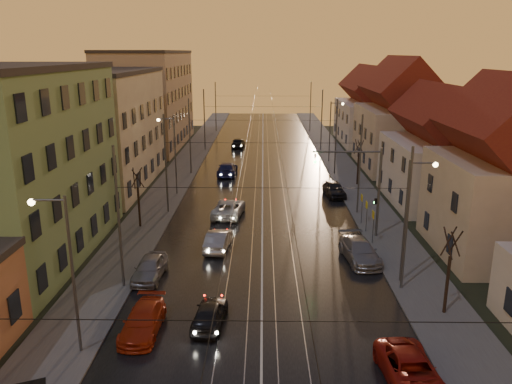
{
  "coord_description": "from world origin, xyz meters",
  "views": [
    {
      "loc": [
        0.04,
        -19.16,
        14.18
      ],
      "look_at": [
        -0.52,
        19.98,
        3.15
      ],
      "focal_mm": 35.0,
      "sensor_mm": 36.0,
      "label": 1
    }
  ],
  "objects_px": {
    "street_lamp_3": "(332,126)",
    "parked_left_3": "(150,268)",
    "parked_right_0": "(411,372)",
    "parked_right_2": "(334,189)",
    "street_lamp_1": "(411,210)",
    "parked_right_1": "(360,251)",
    "driving_car_3": "(227,169)",
    "driving_car_1": "(218,240)",
    "street_lamp_2": "(172,148)",
    "driving_car_0": "(210,314)",
    "driving_car_4": "(238,143)",
    "parked_left_2": "(143,321)",
    "traffic_light_mast": "(366,181)",
    "driving_car_2": "(229,208)",
    "street_lamp_0": "(65,261)"
  },
  "relations": [
    {
      "from": "parked_right_1",
      "to": "parked_left_2",
      "type": "bearing_deg",
      "value": -150.97
    },
    {
      "from": "street_lamp_3",
      "to": "parked_left_3",
      "type": "xyz_separation_m",
      "value": [
        -16.37,
        -35.59,
        -4.16
      ]
    },
    {
      "from": "parked_right_0",
      "to": "parked_right_2",
      "type": "relative_size",
      "value": 1.11
    },
    {
      "from": "parked_right_2",
      "to": "street_lamp_2",
      "type": "bearing_deg",
      "value": 172.44
    },
    {
      "from": "driving_car_0",
      "to": "parked_left_2",
      "type": "relative_size",
      "value": 0.88
    },
    {
      "from": "parked_left_3",
      "to": "street_lamp_0",
      "type": "bearing_deg",
      "value": -99.44
    },
    {
      "from": "street_lamp_2",
      "to": "parked_left_2",
      "type": "relative_size",
      "value": 1.78
    },
    {
      "from": "street_lamp_3",
      "to": "driving_car_0",
      "type": "xyz_separation_m",
      "value": [
        -11.89,
        -41.29,
        -4.22
      ]
    },
    {
      "from": "driving_car_3",
      "to": "parked_right_2",
      "type": "xyz_separation_m",
      "value": [
        11.48,
        -8.81,
        -0.01
      ]
    },
    {
      "from": "driving_car_2",
      "to": "parked_left_2",
      "type": "height_order",
      "value": "driving_car_2"
    },
    {
      "from": "driving_car_1",
      "to": "driving_car_3",
      "type": "xyz_separation_m",
      "value": [
        -0.95,
        23.09,
        0.05
      ]
    },
    {
      "from": "street_lamp_3",
      "to": "driving_car_1",
      "type": "xyz_separation_m",
      "value": [
        -12.36,
        -30.53,
        -4.17
      ]
    },
    {
      "from": "driving_car_3",
      "to": "parked_right_0",
      "type": "height_order",
      "value": "driving_car_3"
    },
    {
      "from": "street_lamp_2",
      "to": "street_lamp_3",
      "type": "height_order",
      "value": "same"
    },
    {
      "from": "parked_left_3",
      "to": "parked_right_1",
      "type": "distance_m",
      "value": 14.43
    },
    {
      "from": "street_lamp_3",
      "to": "driving_car_1",
      "type": "relative_size",
      "value": 1.83
    },
    {
      "from": "driving_car_0",
      "to": "traffic_light_mast",
      "type": "bearing_deg",
      "value": -124.06
    },
    {
      "from": "traffic_light_mast",
      "to": "driving_car_2",
      "type": "xyz_separation_m",
      "value": [
        -11.0,
        5.22,
        -3.87
      ]
    },
    {
      "from": "driving_car_1",
      "to": "parked_right_0",
      "type": "height_order",
      "value": "driving_car_1"
    },
    {
      "from": "street_lamp_0",
      "to": "driving_car_0",
      "type": "height_order",
      "value": "street_lamp_0"
    },
    {
      "from": "traffic_light_mast",
      "to": "driving_car_4",
      "type": "bearing_deg",
      "value": 107.13
    },
    {
      "from": "driving_car_3",
      "to": "parked_left_3",
      "type": "xyz_separation_m",
      "value": [
        -3.06,
        -28.14,
        -0.05
      ]
    },
    {
      "from": "driving_car_4",
      "to": "driving_car_0",
      "type": "bearing_deg",
      "value": 94.54
    },
    {
      "from": "parked_left_2",
      "to": "street_lamp_2",
      "type": "bearing_deg",
      "value": 97.42
    },
    {
      "from": "street_lamp_2",
      "to": "driving_car_0",
      "type": "height_order",
      "value": "street_lamp_2"
    },
    {
      "from": "driving_car_4",
      "to": "parked_left_2",
      "type": "height_order",
      "value": "driving_car_4"
    },
    {
      "from": "street_lamp_1",
      "to": "parked_left_2",
      "type": "xyz_separation_m",
      "value": [
        -15.3,
        -6.07,
        -4.23
      ]
    },
    {
      "from": "parked_left_2",
      "to": "street_lamp_1",
      "type": "bearing_deg",
      "value": 22.69
    },
    {
      "from": "driving_car_3",
      "to": "parked_right_2",
      "type": "relative_size",
      "value": 1.2
    },
    {
      "from": "driving_car_2",
      "to": "parked_left_2",
      "type": "xyz_separation_m",
      "value": [
        -3.19,
        -19.28,
        -0.08
      ]
    },
    {
      "from": "driving_car_3",
      "to": "street_lamp_0",
      "type": "bearing_deg",
      "value": 84.26
    },
    {
      "from": "street_lamp_2",
      "to": "driving_car_0",
      "type": "xyz_separation_m",
      "value": [
        6.32,
        -25.29,
        -4.22
      ]
    },
    {
      "from": "driving_car_2",
      "to": "parked_right_1",
      "type": "xyz_separation_m",
      "value": [
        9.86,
        -9.78,
        0.01
      ]
    },
    {
      "from": "driving_car_4",
      "to": "parked_right_0",
      "type": "height_order",
      "value": "driving_car_4"
    },
    {
      "from": "street_lamp_1",
      "to": "parked_left_2",
      "type": "distance_m",
      "value": 17.0
    },
    {
      "from": "parked_right_0",
      "to": "street_lamp_0",
      "type": "bearing_deg",
      "value": 168.37
    },
    {
      "from": "driving_car_2",
      "to": "street_lamp_1",
      "type": "bearing_deg",
      "value": 139.37
    },
    {
      "from": "street_lamp_1",
      "to": "driving_car_0",
      "type": "relative_size",
      "value": 2.03
    },
    {
      "from": "parked_left_2",
      "to": "driving_car_4",
      "type": "bearing_deg",
      "value": 88.42
    },
    {
      "from": "street_lamp_1",
      "to": "parked_right_1",
      "type": "bearing_deg",
      "value": 123.35
    },
    {
      "from": "driving_car_2",
      "to": "traffic_light_mast",
      "type": "bearing_deg",
      "value": 161.49
    },
    {
      "from": "street_lamp_0",
      "to": "parked_right_2",
      "type": "relative_size",
      "value": 1.81
    },
    {
      "from": "street_lamp_1",
      "to": "driving_car_4",
      "type": "relative_size",
      "value": 1.78
    },
    {
      "from": "street_lamp_2",
      "to": "parked_right_1",
      "type": "distance_m",
      "value": 23.37
    },
    {
      "from": "street_lamp_2",
      "to": "parked_left_3",
      "type": "relative_size",
      "value": 1.89
    },
    {
      "from": "traffic_light_mast",
      "to": "street_lamp_1",
      "type": "bearing_deg",
      "value": -82.09
    },
    {
      "from": "street_lamp_3",
      "to": "traffic_light_mast",
      "type": "distance_m",
      "value": 28.03
    },
    {
      "from": "parked_left_3",
      "to": "driving_car_2",
      "type": "bearing_deg",
      "value": 74.55
    },
    {
      "from": "driving_car_0",
      "to": "driving_car_1",
      "type": "distance_m",
      "value": 10.76
    },
    {
      "from": "driving_car_1",
      "to": "parked_left_3",
      "type": "bearing_deg",
      "value": 57.14
    }
  ]
}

